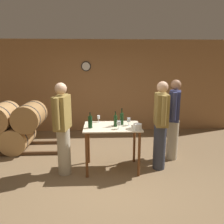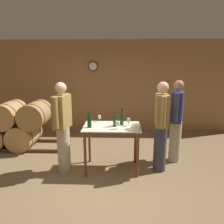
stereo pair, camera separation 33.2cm
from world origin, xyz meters
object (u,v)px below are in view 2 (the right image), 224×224
at_px(wine_glass_near_right, 129,120).
at_px(person_visitor_with_scarf, 176,120).
at_px(wine_bottle_center, 122,119).
at_px(wine_glass_near_center, 117,123).
at_px(wine_bottle_far_left, 89,121).
at_px(wine_bottle_left, 115,121).
at_px(person_visitor_bearded, 63,126).
at_px(person_host, 161,125).
at_px(wine_glass_near_left, 99,117).
at_px(ice_bucket, 136,127).

bearing_deg(wine_glass_near_right, person_visitor_with_scarf, 21.38).
height_order(wine_bottle_center, wine_glass_near_center, wine_bottle_center).
bearing_deg(wine_glass_near_center, wine_bottle_far_left, 170.51).
distance_m(wine_glass_near_right, person_visitor_with_scarf, 1.08).
xyz_separation_m(wine_bottle_far_left, wine_bottle_left, (0.47, 0.08, -0.00)).
bearing_deg(person_visitor_bearded, wine_glass_near_center, -3.33).
bearing_deg(person_host, wine_glass_near_right, 176.62).
distance_m(wine_bottle_center, person_host, 0.75).
height_order(person_host, person_visitor_bearded, person_host).
relative_size(wine_glass_near_left, wine_glass_near_center, 0.93).
xyz_separation_m(wine_glass_near_left, wine_glass_near_center, (0.37, -0.48, 0.01)).
distance_m(wine_bottle_far_left, person_visitor_bearded, 0.51).
distance_m(wine_bottle_left, ice_bucket, 0.45).
height_order(wine_bottle_left, wine_glass_near_center, wine_bottle_left).
xyz_separation_m(wine_bottle_left, wine_bottle_center, (0.13, 0.11, 0.01)).
height_order(wine_glass_near_right, ice_bucket, wine_glass_near_right).
bearing_deg(wine_glass_near_right, person_visitor_bearded, -172.76).
bearing_deg(wine_bottle_center, wine_glass_near_center, -106.14).
xyz_separation_m(wine_bottle_far_left, wine_bottle_center, (0.60, 0.19, 0.01)).
xyz_separation_m(wine_bottle_center, person_host, (0.74, -0.10, -0.09)).
bearing_deg(wine_glass_near_center, wine_glass_near_left, 127.74).
height_order(wine_bottle_far_left, person_visitor_bearded, person_visitor_bearded).
relative_size(wine_glass_near_right, person_visitor_bearded, 0.09).
bearing_deg(wine_glass_near_left, wine_glass_near_right, -24.50).
bearing_deg(ice_bucket, wine_glass_near_center, 169.27).
bearing_deg(wine_glass_near_left, ice_bucket, -37.59).
distance_m(wine_glass_near_right, ice_bucket, 0.31).
bearing_deg(wine_bottle_far_left, person_host, 3.94).
bearing_deg(wine_glass_near_center, person_visitor_bearded, 176.67).
xyz_separation_m(ice_bucket, person_visitor_with_scarf, (0.88, 0.67, -0.03)).
relative_size(wine_bottle_far_left, ice_bucket, 2.01).
xyz_separation_m(wine_glass_near_center, person_visitor_bearded, (-1.01, 0.06, -0.08)).
bearing_deg(ice_bucket, person_host, 26.52).
bearing_deg(wine_glass_near_center, wine_glass_near_right, 45.82).
bearing_deg(wine_glass_near_left, person_visitor_with_scarf, 4.66).
height_order(wine_bottle_far_left, wine_glass_near_center, wine_bottle_far_left).
relative_size(wine_bottle_far_left, person_visitor_with_scarf, 0.17).
height_order(wine_glass_near_right, person_host, person_host).
relative_size(wine_bottle_center, wine_glass_near_center, 2.20).
xyz_separation_m(wine_bottle_left, ice_bucket, (0.38, -0.23, -0.06)).
distance_m(wine_bottle_left, wine_glass_near_center, 0.17).
bearing_deg(wine_bottle_far_left, wine_bottle_center, 17.59).
relative_size(person_visitor_with_scarf, person_visitor_bearded, 1.00).
relative_size(wine_bottle_center, ice_bucket, 2.22).
bearing_deg(person_visitor_bearded, person_host, 3.73).
height_order(wine_bottle_center, wine_glass_near_left, wine_bottle_center).
height_order(wine_bottle_left, wine_glass_near_left, wine_bottle_left).
distance_m(ice_bucket, person_visitor_with_scarf, 1.10).
bearing_deg(person_host, wine_bottle_center, 172.45).
height_order(wine_glass_near_center, person_visitor_bearded, person_visitor_bearded).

